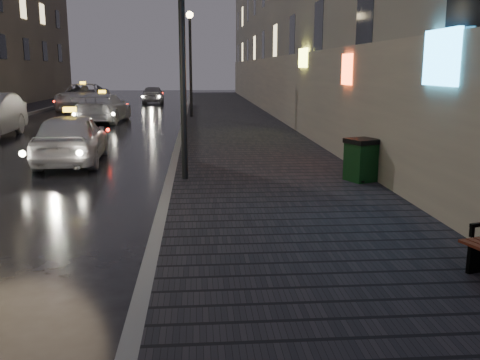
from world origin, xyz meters
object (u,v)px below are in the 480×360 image
object	(u,v)px
lamp_near	(182,28)
taxi_far	(84,97)
taxi_near	(71,138)
car_far	(153,95)
lamp_far	(190,51)
taxi_mid	(103,108)
trash_bin	(362,159)

from	to	relation	value
lamp_near	taxi_far	distance (m)	24.64
taxi_near	car_far	distance (m)	25.91
lamp_far	car_far	distance (m)	13.67
lamp_near	lamp_far	distance (m)	16.00
lamp_far	taxi_far	size ratio (longest dim) A/B	0.89
taxi_mid	car_far	xyz separation A→B (m)	(1.32, 14.23, -0.05)
car_far	taxi_far	bearing A→B (deg)	51.61
lamp_far	taxi_far	world-z (taller)	lamp_far
taxi_mid	taxi_far	xyz separation A→B (m)	(-2.69, 8.67, 0.10)
lamp_near	trash_bin	xyz separation A→B (m)	(3.95, -0.55, -2.86)
car_far	lamp_near	bearing A→B (deg)	93.27
trash_bin	taxi_mid	size ratio (longest dim) A/B	0.19
taxi_far	lamp_far	bearing A→B (deg)	-47.15
taxi_near	taxi_mid	world-z (taller)	taxi_near
lamp_far	taxi_near	size ratio (longest dim) A/B	1.25
lamp_near	car_far	size ratio (longest dim) A/B	1.34
lamp_near	car_far	xyz separation A→B (m)	(-3.00, 29.03, -2.82)
taxi_near	car_far	size ratio (longest dim) A/B	1.07
taxi_near	taxi_far	size ratio (longest dim) A/B	0.71
taxi_near	lamp_far	bearing A→B (deg)	-107.56
lamp_far	taxi_far	distance (m)	10.58
lamp_far	trash_bin	xyz separation A→B (m)	(3.95, -16.55, -2.86)
lamp_far	taxi_mid	distance (m)	5.27
lamp_near	trash_bin	distance (m)	4.91
trash_bin	lamp_far	bearing A→B (deg)	80.77
taxi_near	car_far	bearing A→B (deg)	-94.01
lamp_near	taxi_mid	xyz separation A→B (m)	(-4.32, 14.80, -2.77)
lamp_far	taxi_near	bearing A→B (deg)	-104.03
taxi_mid	taxi_far	world-z (taller)	taxi_far
lamp_near	taxi_mid	bearing A→B (deg)	106.26
taxi_far	car_far	distance (m)	6.86
lamp_far	taxi_mid	world-z (taller)	lamp_far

